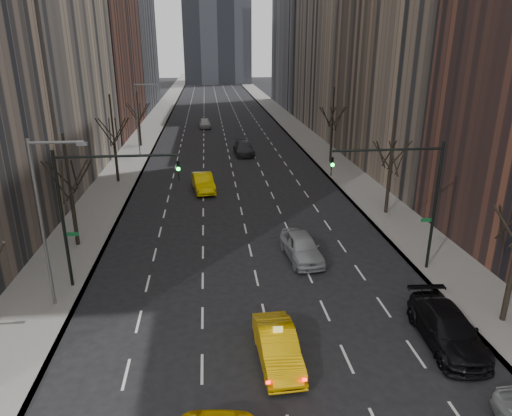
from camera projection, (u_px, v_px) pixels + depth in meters
name	position (u px, v px, depth m)	size (l,w,h in m)	color
sidewalk_left	(153.00, 125.00, 80.82)	(4.50, 320.00, 0.15)	slate
sidewalk_right	(289.00, 123.00, 83.27)	(4.50, 320.00, 0.15)	slate
tree_lw_b	(71.00, 196.00, 30.91)	(3.36, 3.50, 7.82)	black
tree_lw_c	(114.00, 144.00, 45.79)	(3.36, 3.50, 8.74)	black
tree_lw_d	(139.00, 121.00, 62.81)	(3.36, 3.50, 7.36)	black
tree_rw_b	(390.00, 171.00, 37.06)	(3.36, 3.50, 7.82)	black
tree_rw_c	(332.00, 129.00, 53.81)	(3.36, 3.50, 8.74)	black
traffic_mast_left	(91.00, 197.00, 24.98)	(6.69, 0.39, 8.00)	black
traffic_mast_right	(410.00, 187.00, 26.80)	(6.69, 0.39, 8.00)	black
streetlight_near	(46.00, 208.00, 22.90)	(2.83, 0.22, 9.00)	slate
streetlight_far	(139.00, 113.00, 55.68)	(2.83, 0.22, 9.00)	slate
taxi_sedan	(278.00, 347.00, 20.16)	(1.64, 4.69, 1.55)	#EAAC04
silver_sedan_ahead	(302.00, 247.00, 29.96)	(2.04, 5.06, 1.72)	#93969A
parked_suv_black	(447.00, 328.00, 21.39)	(2.30, 5.65, 1.64)	black
far_taxi	(203.00, 182.00, 44.10)	(1.80, 5.16, 1.70)	yellow
far_suv_grey	(244.00, 148.00, 58.95)	(2.33, 5.73, 1.66)	#2F3034
far_car_white	(205.00, 123.00, 78.20)	(1.94, 4.83, 1.65)	#BDBDBD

